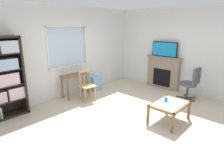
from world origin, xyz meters
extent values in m
cube|color=beige|center=(0.00, 0.00, -0.01)|extent=(6.29, 5.75, 0.02)
cube|color=silver|center=(0.00, 2.38, 0.46)|extent=(5.29, 0.12, 0.92)
cube|color=silver|center=(0.00, 2.38, 2.47)|extent=(5.29, 0.12, 0.61)
cube|color=silver|center=(-1.72, 2.38, 1.55)|extent=(1.86, 0.12, 1.25)
cube|color=silver|center=(1.63, 2.38, 1.55)|extent=(2.04, 0.12, 1.25)
cube|color=silver|center=(-0.09, 2.39, 1.55)|extent=(1.39, 0.02, 1.25)
cube|color=white|center=(-0.09, 2.32, 0.94)|extent=(1.45, 0.06, 0.03)
cube|color=white|center=(-0.09, 2.32, 2.15)|extent=(1.45, 0.06, 0.03)
cube|color=white|center=(-0.78, 2.32, 1.55)|extent=(0.03, 0.06, 1.25)
cube|color=white|center=(0.61, 2.32, 1.55)|extent=(0.03, 0.06, 1.25)
cube|color=silver|center=(2.71, 0.00, 1.39)|extent=(0.12, 4.95, 2.78)
cube|color=black|center=(-1.64, 2.13, 0.98)|extent=(0.05, 0.38, 1.96)
cube|color=black|center=(-2.06, 2.13, 0.03)|extent=(0.90, 0.38, 0.05)
cube|color=black|center=(-2.06, 2.31, 0.98)|extent=(0.90, 0.02, 1.96)
cube|color=black|center=(-2.06, 2.13, 0.41)|extent=(0.85, 0.36, 0.02)
cube|color=black|center=(-2.06, 2.13, 0.79)|extent=(0.85, 0.36, 0.02)
cube|color=black|center=(-2.06, 2.13, 1.17)|extent=(0.85, 0.36, 0.02)
cube|color=beige|center=(-1.84, 2.12, 0.56)|extent=(0.38, 0.28, 0.29)
cube|color=beige|center=(-2.08, 2.12, 0.95)|extent=(0.65, 0.30, 0.29)
cube|color=#9EBCDB|center=(-2.06, 2.12, 1.31)|extent=(0.65, 0.33, 0.26)
cube|color=silver|center=(-1.86, 2.12, 1.71)|extent=(0.39, 0.31, 0.29)
cube|color=white|center=(-2.26, 2.11, 0.19)|extent=(0.03, 0.28, 0.28)
cube|color=brown|center=(-0.08, 2.03, 0.70)|extent=(0.87, 0.42, 0.03)
cylinder|color=brown|center=(-0.47, 1.86, 0.34)|extent=(0.04, 0.04, 0.69)
cylinder|color=brown|center=(0.30, 1.86, 0.34)|extent=(0.04, 0.04, 0.69)
cylinder|color=brown|center=(-0.47, 2.19, 0.34)|extent=(0.04, 0.04, 0.69)
cylinder|color=brown|center=(0.30, 2.19, 0.34)|extent=(0.04, 0.04, 0.69)
cube|color=tan|center=(-0.05, 1.48, 0.45)|extent=(0.49, 0.48, 0.04)
cylinder|color=tan|center=(-0.25, 1.35, 0.22)|extent=(0.04, 0.04, 0.43)
cylinder|color=tan|center=(0.08, 1.29, 0.22)|extent=(0.04, 0.04, 0.43)
cylinder|color=tan|center=(-0.19, 1.67, 0.22)|extent=(0.04, 0.04, 0.43)
cylinder|color=tan|center=(0.15, 1.60, 0.22)|extent=(0.04, 0.04, 0.43)
cylinder|color=tan|center=(-0.19, 1.67, 0.68)|extent=(0.04, 0.04, 0.45)
cylinder|color=tan|center=(0.15, 1.60, 0.68)|extent=(0.04, 0.04, 0.45)
cube|color=tan|center=(-0.02, 1.63, 0.87)|extent=(0.36, 0.11, 0.06)
cylinder|color=tan|center=(-0.12, 1.65, 0.65)|extent=(0.02, 0.02, 0.35)
cylinder|color=tan|center=(-0.02, 1.63, 0.65)|extent=(0.02, 0.02, 0.35)
cylinder|color=tan|center=(0.08, 1.61, 0.65)|extent=(0.02, 0.02, 0.35)
cube|color=#72ADDB|center=(0.72, 2.08, 0.25)|extent=(0.35, 0.40, 0.51)
cube|color=gray|center=(2.56, 0.42, 0.55)|extent=(0.18, 1.17, 1.10)
cube|color=black|center=(2.46, 0.42, 0.40)|extent=(0.03, 0.64, 0.60)
cube|color=gray|center=(2.54, 0.42, 1.12)|extent=(0.26, 1.27, 0.04)
cube|color=black|center=(2.54, 0.42, 1.39)|extent=(0.05, 0.91, 0.51)
cube|color=#198CCC|center=(2.51, 0.42, 1.39)|extent=(0.01, 0.86, 0.46)
cylinder|color=#4C4C51|center=(2.10, -0.67, 0.48)|extent=(0.48, 0.48, 0.09)
cube|color=#4C4C51|center=(2.09, -0.89, 0.76)|extent=(0.40, 0.10, 0.48)
cylinder|color=#38383D|center=(2.10, -0.67, 0.24)|extent=(0.06, 0.06, 0.42)
cube|color=#38383D|center=(1.96, -0.66, 0.03)|extent=(0.28, 0.05, 0.03)
cylinder|color=#38383D|center=(1.82, -0.65, 0.03)|extent=(0.05, 0.05, 0.05)
cube|color=#38383D|center=(2.05, -0.80, 0.03)|extent=(0.13, 0.27, 0.03)
cylinder|color=#38383D|center=(2.00, -0.93, 0.03)|extent=(0.05, 0.05, 0.05)
cube|color=#38383D|center=(2.21, -0.75, 0.03)|extent=(0.24, 0.20, 0.03)
cylinder|color=#38383D|center=(2.31, -0.84, 0.03)|extent=(0.05, 0.05, 0.05)
cube|color=#38383D|center=(2.21, -0.59, 0.03)|extent=(0.25, 0.18, 0.03)
cylinder|color=#38383D|center=(2.33, -0.51, 0.03)|extent=(0.05, 0.05, 0.05)
cube|color=#38383D|center=(2.06, -0.53, 0.03)|extent=(0.11, 0.28, 0.03)
cylinder|color=#38383D|center=(2.03, -0.40, 0.03)|extent=(0.05, 0.05, 0.05)
cube|color=#8C9E99|center=(0.43, -0.90, 0.44)|extent=(0.82, 0.55, 0.02)
cube|color=brown|center=(0.43, -1.20, 0.42)|extent=(0.92, 0.05, 0.05)
cube|color=brown|center=(0.43, -0.60, 0.42)|extent=(0.92, 0.05, 0.05)
cube|color=brown|center=(0.00, -0.90, 0.42)|extent=(0.05, 0.65, 0.05)
cube|color=brown|center=(0.87, -0.90, 0.42)|extent=(0.05, 0.65, 0.05)
cube|color=brown|center=(0.00, -1.20, 0.20)|extent=(0.05, 0.05, 0.40)
cube|color=brown|center=(0.87, -1.20, 0.20)|extent=(0.05, 0.05, 0.40)
cube|color=brown|center=(0.00, -0.60, 0.20)|extent=(0.05, 0.05, 0.40)
cube|color=brown|center=(0.87, -0.60, 0.20)|extent=(0.05, 0.05, 0.40)
cylinder|color=#337FD6|center=(0.50, -0.77, 0.49)|extent=(0.07, 0.07, 0.09)
camera|label=1|loc=(-3.43, -2.67, 2.18)|focal=30.09mm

